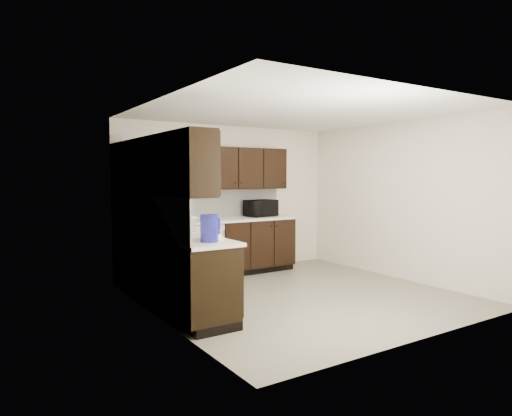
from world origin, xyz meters
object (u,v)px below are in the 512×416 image
(toaster_oven, at_px, (144,215))
(blue_pitcher, at_px, (209,228))
(microwave, at_px, (261,208))
(sink, at_px, (187,242))
(storage_bin, at_px, (174,225))

(toaster_oven, height_order, blue_pitcher, blue_pitcher)
(toaster_oven, bearing_deg, microwave, 24.77)
(sink, xyz_separation_m, blue_pitcher, (0.02, -0.52, 0.21))
(toaster_oven, relative_size, storage_bin, 0.80)
(toaster_oven, bearing_deg, blue_pitcher, -67.09)
(toaster_oven, xyz_separation_m, blue_pitcher, (-0.07, -2.26, 0.03))
(sink, relative_size, microwave, 1.57)
(toaster_oven, bearing_deg, sink, -68.39)
(storage_bin, bearing_deg, sink, -92.50)
(microwave, distance_m, toaster_oven, 2.08)
(storage_bin, bearing_deg, microwave, 31.15)
(blue_pitcher, bearing_deg, toaster_oven, 88.37)
(sink, bearing_deg, blue_pitcher, -87.32)
(sink, height_order, toaster_oven, sink)
(sink, xyz_separation_m, toaster_oven, (0.09, 1.74, 0.18))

